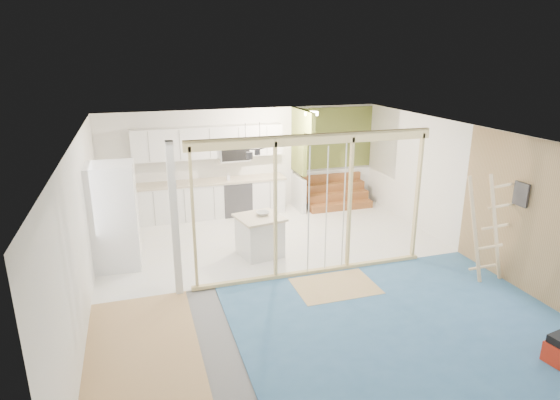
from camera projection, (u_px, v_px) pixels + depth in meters
name	position (u px, v px, depth m)	size (l,w,h in m)	color
room	(297.00, 208.00, 8.13)	(7.01, 8.01, 2.61)	slate
floor_overlays	(299.00, 274.00, 8.59)	(7.00, 8.00, 0.03)	silver
stud_frame	(283.00, 193.00, 7.96)	(4.66, 0.14, 2.60)	tan
base_cabinets	(185.00, 205.00, 10.97)	(4.45, 2.24, 0.93)	white
upper_cabinets	(211.00, 143.00, 11.20)	(3.60, 0.41, 0.85)	white
green_partition	(324.00, 172.00, 12.15)	(2.25, 1.51, 2.60)	olive
pot_rack	(253.00, 150.00, 9.55)	(0.52, 0.52, 0.72)	black
sheathing_panel	(550.00, 226.00, 7.31)	(0.02, 4.00, 2.60)	tan
electrical_panel	(521.00, 194.00, 7.73)	(0.04, 0.30, 0.40)	#39393E
ceiling_light	(311.00, 114.00, 10.89)	(0.32, 0.32, 0.08)	#FFEABF
fridge	(114.00, 217.00, 8.63)	(0.90, 0.87, 1.99)	white
island	(260.00, 236.00, 9.28)	(0.98, 0.98, 0.82)	silver
bowl	(263.00, 213.00, 9.24)	(0.26, 0.26, 0.06)	beige
soap_bottle_a	(171.00, 178.00, 10.95)	(0.12, 0.12, 0.30)	#ACB2BF
soap_bottle_b	(228.00, 177.00, 11.34)	(0.08, 0.08, 0.18)	silver
ladder	(488.00, 229.00, 8.05)	(1.03, 0.19, 1.94)	#D9B984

